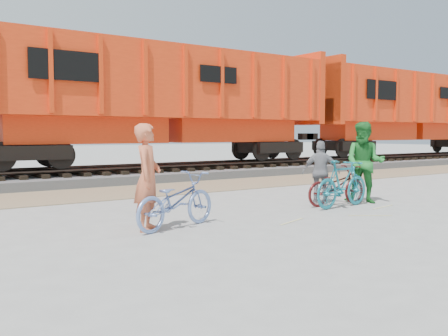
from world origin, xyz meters
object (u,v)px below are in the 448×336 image
at_px(person_man, 365,162).
at_px(person_woman, 321,172).
at_px(bicycle_blue, 176,201).
at_px(bicycle_maroon, 336,186).
at_px(bicycle_teal, 342,184).
at_px(hopper_car_center, 165,98).
at_px(person_solo, 148,177).
at_px(hopper_car_right, 407,109).

height_order(person_man, person_woman, person_man).
bearing_deg(person_man, bicycle_blue, -117.66).
height_order(bicycle_maroon, person_woman, person_woman).
relative_size(bicycle_blue, bicycle_teal, 1.04).
relative_size(hopper_car_center, bicycle_teal, 7.71).
height_order(bicycle_maroon, person_solo, person_solo).
bearing_deg(bicycle_blue, hopper_car_center, -44.00).
distance_m(hopper_car_right, person_solo, 22.17).
bearing_deg(bicycle_teal, person_solo, 83.43).
relative_size(hopper_car_right, person_woman, 9.23).
bearing_deg(bicycle_teal, hopper_car_right, -64.89).
height_order(hopper_car_center, bicycle_maroon, hopper_car_center).
distance_m(person_man, person_woman, 1.11).
bearing_deg(hopper_car_right, person_man, -148.17).
height_order(hopper_car_right, bicycle_blue, hopper_car_right).
height_order(bicycle_blue, bicycle_teal, bicycle_teal).
bearing_deg(person_man, hopper_car_center, 154.55).
bearing_deg(hopper_car_center, person_man, -85.49).
xyz_separation_m(hopper_car_center, bicycle_maroon, (-0.14, -8.75, -2.54)).
xyz_separation_m(bicycle_teal, bicycle_maroon, (0.16, 0.33, -0.08)).
height_order(hopper_car_right, person_solo, hopper_car_right).
distance_m(hopper_car_center, bicycle_maroon, 9.11).
xyz_separation_m(hopper_car_center, hopper_car_right, (15.00, 0.00, 0.00)).
distance_m(bicycle_blue, bicycle_maroon, 4.52).
height_order(bicycle_teal, person_solo, person_solo).
height_order(hopper_car_right, bicycle_maroon, hopper_car_right).
distance_m(bicycle_blue, person_man, 5.38).
bearing_deg(person_woman, person_solo, 51.84).
bearing_deg(bicycle_maroon, person_man, -96.36).
xyz_separation_m(person_solo, person_woman, (4.91, 0.64, -0.17)).
relative_size(bicycle_maroon, person_woman, 1.16).
height_order(hopper_car_right, bicycle_teal, hopper_car_right).
height_order(bicycle_blue, person_solo, person_solo).
height_order(person_solo, person_woman, person_solo).
bearing_deg(bicycle_teal, person_woman, -9.96).
relative_size(bicycle_blue, person_woman, 1.24).
relative_size(hopper_car_right, bicycle_blue, 7.42).
relative_size(hopper_car_right, person_solo, 7.51).
bearing_deg(hopper_car_right, bicycle_teal, -149.32).
height_order(bicycle_teal, bicycle_maroon, bicycle_teal).
xyz_separation_m(bicycle_blue, bicycle_maroon, (4.51, 0.34, -0.03)).
bearing_deg(hopper_car_right, hopper_car_center, 180.00).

